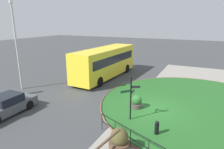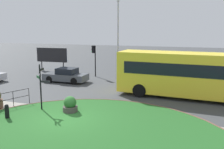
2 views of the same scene
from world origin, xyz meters
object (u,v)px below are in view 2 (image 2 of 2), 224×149
Objects in this scene: signpost_directional at (41,84)px; lamppost_tall at (118,37)px; car_near_lane at (66,76)px; traffic_light_near at (94,54)px; billboard_left at (52,55)px; bus_yellow at (187,74)px; planter_kerbside at (70,106)px; bollard_foreground at (7,112)px.

lamppost_tall is (1.23, 11.39, 2.52)m from signpost_directional.
lamppost_tall reaches higher than signpost_directional.
lamppost_tall is (4.10, 3.40, 3.63)m from car_near_lane.
signpost_directional is 0.89× the size of traffic_light_near.
car_near_lane is 6.45m from lamppost_tall.
signpost_directional reaches higher than billboard_left.
bus_yellow is 3.09× the size of traffic_light_near.
signpost_directional is 0.37× the size of lamppost_tall.
car_near_lane is 1.28× the size of traffic_light_near.
lamppost_tall is (-7.02, 5.29, 2.46)m from bus_yellow.
traffic_light_near is 3.15× the size of planter_kerbside.
signpost_directional is 11.73m from lamppost_tall.
bollard_foreground is at bearing -69.40° from billboard_left.
bus_yellow reaches higher than car_near_lane.
bollard_foreground is 13.53m from traffic_light_near.
car_near_lane is 1.05× the size of billboard_left.
billboard_left is at bearing 114.27° from bollard_foreground.
signpost_directional is 0.73× the size of billboard_left.
signpost_directional reaches higher than bollard_foreground.
bus_yellow is at bearing 42.79° from planter_kerbside.
billboard_left reaches higher than planter_kerbside.
billboard_left is 3.86× the size of planter_kerbside.
bus_yellow is 11.34m from car_near_lane.
bus_yellow reaches higher than signpost_directional.
signpost_directional reaches higher than car_near_lane.
traffic_light_near is 6.69m from billboard_left.
signpost_directional reaches higher than planter_kerbside.
lamppost_tall is (2.17, 13.34, 3.78)m from bollard_foreground.
signpost_directional is at bearing 102.57° from traffic_light_near.
traffic_light_near is 0.82× the size of billboard_left.
lamppost_tall is 7.58× the size of planter_kerbside.
car_near_lane is at bearing 101.04° from bollard_foreground.
lamppost_tall reaches higher than billboard_left.
billboard_left is 16.39m from planter_kerbside.
lamppost_tall is 11.83m from planter_kerbside.
planter_kerbside is (-6.38, -5.91, -1.31)m from bus_yellow.
bus_yellow is 8.79m from planter_kerbside.
bus_yellow reaches higher than planter_kerbside.
traffic_light_near is 3.23m from lamppost_tall.
traffic_light_near is (-0.50, 13.38, 1.96)m from bollard_foreground.
bus_yellow is 9.13m from lamppost_tall.
bollard_foreground is 0.09× the size of bus_yellow.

